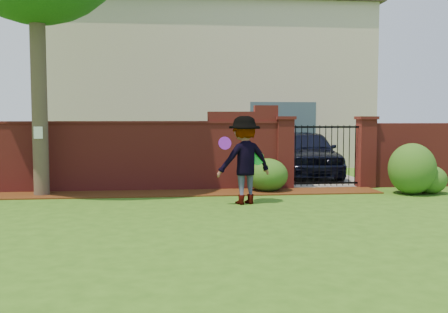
{
  "coord_description": "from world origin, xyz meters",
  "views": [
    {
      "loc": [
        -0.61,
        -9.02,
        1.86
      ],
      "look_at": [
        0.53,
        1.4,
        1.05
      ],
      "focal_mm": 41.02,
      "sensor_mm": 36.0,
      "label": 1
    }
  ],
  "objects": [
    {
      "name": "brick_wall",
      "position": [
        -2.01,
        4.0,
        0.93
      ],
      "size": [
        8.7,
        0.31,
        2.16
      ],
      "color": "maroon",
      "rests_on": "ground"
    },
    {
      "name": "iron_gate",
      "position": [
        3.5,
        4.0,
        0.85
      ],
      "size": [
        1.78,
        0.03,
        1.6
      ],
      "color": "black",
      "rests_on": "ground"
    },
    {
      "name": "house",
      "position": [
        1.0,
        12.0,
        3.16
      ],
      "size": [
        12.4,
        6.4,
        6.3
      ],
      "color": "beige",
      "rests_on": "ground"
    },
    {
      "name": "ground",
      "position": [
        0.0,
        0.0,
        -0.01
      ],
      "size": [
        80.0,
        80.0,
        0.01
      ],
      "primitive_type": "cube",
      "color": "#2E5916",
      "rests_on": "ground"
    },
    {
      "name": "driveway",
      "position": [
        3.5,
        8.0,
        0.01
      ],
      "size": [
        3.2,
        8.0,
        0.01
      ],
      "primitive_type": "cube",
      "color": "slate",
      "rests_on": "ground"
    },
    {
      "name": "pillar_right",
      "position": [
        4.6,
        4.0,
        0.96
      ],
      "size": [
        0.5,
        0.5,
        1.88
      ],
      "color": "maroon",
      "rests_on": "ground"
    },
    {
      "name": "shrub_left",
      "position": [
        1.85,
        3.46,
        0.42
      ],
      "size": [
        1.02,
        1.02,
        0.83
      ],
      "primitive_type": "ellipsoid",
      "color": "#1D5118",
      "rests_on": "ground"
    },
    {
      "name": "car",
      "position": [
        3.72,
        6.56,
        0.74
      ],
      "size": [
        1.95,
        4.4,
        1.47
      ],
      "primitive_type": "imported",
      "rotation": [
        0.0,
        0.0,
        -0.05
      ],
      "color": "black",
      "rests_on": "ground"
    },
    {
      "name": "mulch_bed",
      "position": [
        -0.95,
        3.34,
        0.01
      ],
      "size": [
        11.1,
        1.08,
        0.03
      ],
      "primitive_type": "cube",
      "color": "#391B0A",
      "rests_on": "ground"
    },
    {
      "name": "paper_notice",
      "position": [
        -3.6,
        3.21,
        1.5
      ],
      "size": [
        0.2,
        0.01,
        0.28
      ],
      "primitive_type": "cube",
      "color": "white",
      "rests_on": "tree"
    },
    {
      "name": "man",
      "position": [
        1.01,
        1.72,
        0.94
      ],
      "size": [
        1.37,
        1.03,
        1.88
      ],
      "primitive_type": "imported",
      "rotation": [
        0.0,
        0.0,
        3.44
      ],
      "color": "gray",
      "rests_on": "ground"
    },
    {
      "name": "shrub_middle",
      "position": [
        5.23,
        2.66,
        0.62
      ],
      "size": [
        1.12,
        1.12,
        1.23
      ],
      "primitive_type": "ellipsoid",
      "color": "#1D5118",
      "rests_on": "ground"
    },
    {
      "name": "frisbee_green",
      "position": [
        1.3,
        1.77,
        0.98
      ],
      "size": [
        0.31,
        0.15,
        0.3
      ],
      "primitive_type": "cylinder",
      "rotation": [
        1.43,
        0.0,
        0.29
      ],
      "color": "green",
      "rests_on": "man"
    },
    {
      "name": "pillar_left",
      "position": [
        2.4,
        4.0,
        0.96
      ],
      "size": [
        0.5,
        0.5,
        1.88
      ],
      "color": "maroon",
      "rests_on": "ground"
    },
    {
      "name": "shrub_right",
      "position": [
        5.74,
        2.71,
        0.34
      ],
      "size": [
        0.77,
        0.77,
        0.69
      ],
      "primitive_type": "ellipsoid",
      "color": "#1D5118",
      "rests_on": "ground"
    },
    {
      "name": "brick_wall_return",
      "position": [
        6.6,
        4.0,
        0.85
      ],
      "size": [
        4.0,
        0.25,
        1.7
      ],
      "primitive_type": "cube",
      "color": "maroon",
      "rests_on": "ground"
    },
    {
      "name": "frisbee_purple",
      "position": [
        0.56,
        1.48,
        1.32
      ],
      "size": [
        0.28,
        0.12,
        0.27
      ],
      "primitive_type": "cylinder",
      "rotation": [
        1.36,
        0.0,
        0.14
      ],
      "color": "purple",
      "rests_on": "man"
    }
  ]
}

